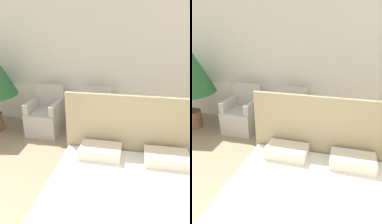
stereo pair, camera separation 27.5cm
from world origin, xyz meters
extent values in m
cube|color=silver|center=(0.00, 4.06, 1.45)|extent=(10.00, 0.06, 2.90)
cube|color=white|center=(0.95, 1.24, 0.39)|extent=(1.79, 1.92, 0.20)
cube|color=tan|center=(0.95, 2.25, 0.63)|extent=(1.86, 0.06, 1.26)
cube|color=beige|center=(0.54, 2.01, 0.56)|extent=(0.53, 0.33, 0.14)
cube|color=beige|center=(1.36, 2.01, 0.56)|extent=(0.53, 0.33, 0.14)
cube|color=#B7B2A8|center=(-0.84, 3.43, 0.23)|extent=(0.65, 0.68, 0.47)
cube|color=#B7B2A8|center=(-0.83, 3.73, 0.70)|extent=(0.63, 0.08, 0.48)
cube|color=#B7B2A8|center=(-1.10, 3.44, 0.57)|extent=(0.12, 0.60, 0.20)
cube|color=#B7B2A8|center=(-0.57, 3.42, 0.57)|extent=(0.12, 0.60, 0.20)
cube|color=#B7B2A8|center=(0.16, 3.43, 0.23)|extent=(0.64, 0.67, 0.47)
cube|color=#B7B2A8|center=(0.16, 3.73, 0.70)|extent=(0.63, 0.07, 0.48)
cube|color=#B7B2A8|center=(-0.10, 3.43, 0.57)|extent=(0.11, 0.60, 0.20)
cube|color=#B7B2A8|center=(0.43, 3.43, 0.57)|extent=(0.11, 0.60, 0.20)
camera|label=1|loc=(0.93, -0.40, 2.09)|focal=35.00mm
camera|label=2|loc=(1.20, -0.33, 2.09)|focal=35.00mm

